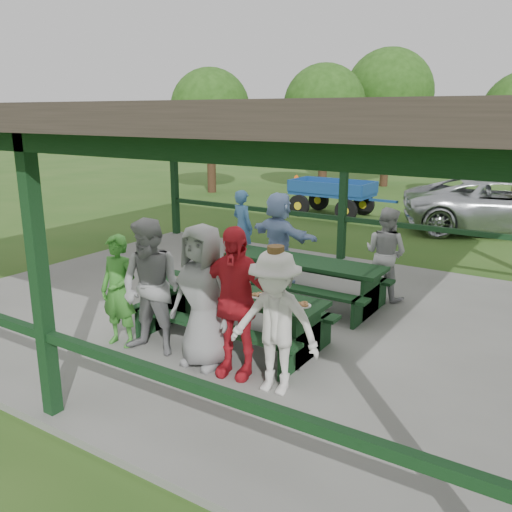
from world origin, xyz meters
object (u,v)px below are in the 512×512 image
Objects in this scene: picnic_table_near at (232,309)px; spectator_grey at (386,253)px; contestant_grey_left at (152,288)px; farm_trailer at (332,197)px; contestant_white_fedora at (275,323)px; spectator_blue at (243,227)px; contestant_green at (119,291)px; pickup_truck at (505,206)px; spectator_lblue at (279,238)px; picnic_table_far at (303,275)px; contestant_grey_mid at (203,296)px; contestant_red at (234,302)px.

spectator_grey is at bearing 68.71° from picnic_table_near.
contestant_grey_left is 11.23m from farm_trailer.
contestant_white_fedora reaches higher than spectator_blue.
farm_trailer is (-4.30, 7.10, -0.29)m from spectator_grey.
spectator_blue is at bearing 94.68° from contestant_green.
spectator_blue is (-2.16, 3.45, 0.32)m from picnic_table_near.
spectator_grey is 7.44m from pickup_truck.
contestant_white_fedora is (1.23, -0.89, 0.37)m from picnic_table_near.
contestant_grey_left is 3.66m from spectator_lblue.
spectator_grey is (1.09, 0.97, 0.32)m from picnic_table_far.
picnic_table_far is at bearing 52.46° from spectator_grey.
contestant_grey_mid is at bearing -88.99° from picnic_table_far.
contestant_grey_left is 4.58m from spectator_blue.
contestant_grey_mid is (0.05, -2.79, 0.45)m from picnic_table_far.
farm_trailer is at bearing 107.37° from picnic_table_near.
contestant_grey_left is at bearing 127.94° from spectator_blue.
picnic_table_far is at bearing 58.77° from contestant_green.
contestant_green is 1.86m from contestant_red.
contestant_grey_mid reaches higher than contestant_grey_left.
picnic_table_near is 2.00m from picnic_table_far.
contestant_grey_mid reaches higher than pickup_truck.
picnic_table_near is 1.09m from contestant_red.
spectator_lblue is at bearing 103.31° from contestant_red.
contestant_grey_mid is 11.31m from pickup_truck.
spectator_blue is at bearing 2.56° from spectator_grey.
pickup_truck is (2.62, 11.25, -0.27)m from contestant_grey_left.
contestant_green is (-1.25, -0.92, 0.31)m from picnic_table_near.
contestant_red is 1.18× the size of spectator_blue.
contestant_red is at bearing -79.20° from picnic_table_far.
contestant_white_fedora is at bearing -35.93° from picnic_table_near.
picnic_table_near is 1.73× the size of contestant_green.
picnic_table_near and picnic_table_far have the same top height.
picnic_table_near is at bearing 122.83° from spectator_lblue.
pickup_truck is (0.72, 11.26, -0.20)m from contestant_white_fedora.
pickup_truck is (2.82, 7.59, -0.21)m from spectator_lblue.
contestant_green is 4.47m from spectator_blue.
contestant_white_fedora is (1.17, -2.89, 0.37)m from picnic_table_far.
spectator_grey is 0.30× the size of pickup_truck.
picnic_table_near is 1.48× the size of contestant_grey_left.
contestant_grey_mid reaches higher than spectator_lblue.
contestant_white_fedora is at bearing 146.95° from spectator_blue.
contestant_grey_mid is 0.48m from contestant_red.
spectator_lblue is 1.46m from spectator_blue.
picnic_table_far is 1.50× the size of contestant_grey_left.
spectator_lblue is 8.10m from pickup_truck.
picnic_table_far is 0.51× the size of pickup_truck.
picnic_table_far is 8.58m from pickup_truck.
contestant_grey_left is 0.98× the size of contestant_red.
spectator_lblue reaches higher than picnic_table_near.
spectator_blue is at bearing 126.63° from pickup_truck.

